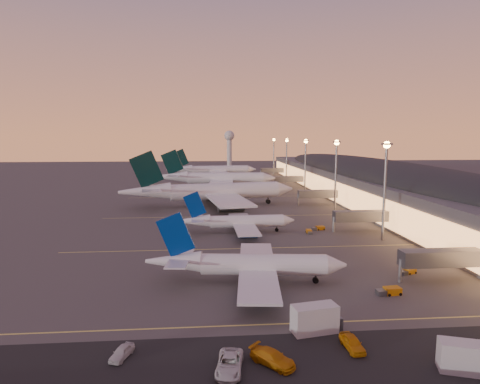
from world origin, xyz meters
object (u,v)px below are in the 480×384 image
airliner_wide_near (210,192)px  baggage_tug_d (309,232)px  airliner_narrow_south (246,265)px  airliner_narrow_north (236,222)px  airliner_wide_far (212,170)px  radar_tower (229,142)px  catering_truck_b (469,359)px  baggage_tug_a (389,291)px  baggage_tug_c (319,228)px  service_van_a (122,352)px  baggage_tug_b (408,271)px  service_van_b (273,358)px  catering_truck_a (317,319)px  airliner_wide_mid (215,178)px  service_van_c (230,364)px  service_van_d (352,343)px

airliner_wide_near → baggage_tug_d: 54.84m
airliner_narrow_south → airliner_narrow_north: size_ratio=1.12×
airliner_wide_far → radar_tower: bearing=74.1°
catering_truck_b → baggage_tug_d: (-1.39, 67.55, -1.20)m
baggage_tug_a → baggage_tug_c: 48.50m
service_van_a → baggage_tug_b: bearing=46.6°
baggage_tug_d → airliner_wide_near: bearing=33.0°
airliner_wide_near → baggage_tug_d: airliner_wide_near is taller
baggage_tug_c → service_van_b: bearing=-119.2°
baggage_tug_d → catering_truck_a: bearing=169.4°
catering_truck_a → baggage_tug_d: 58.15m
baggage_tug_b → service_van_b: (-32.17, -29.57, 0.39)m
baggage_tug_b → airliner_wide_mid: bearing=82.2°
service_van_a → catering_truck_b: bearing=9.9°
airliner_narrow_north → catering_truck_a: (6.96, -59.37, -1.29)m
baggage_tug_a → baggage_tug_b: bearing=44.5°
service_van_a → radar_tower: bearing=103.3°
airliner_narrow_south → baggage_tug_c: 48.14m
radar_tower → airliner_wide_near: bearing=-95.3°
airliner_narrow_north → radar_tower: radar_tower is taller
catering_truck_a → baggage_tug_a: bearing=26.2°
airliner_narrow_south → airliner_narrow_north: airliner_narrow_south is taller
airliner_wide_near → baggage_tug_b: bearing=-74.1°
airliner_wide_mid → service_van_c: 166.87m
baggage_tug_c → service_van_c: (-29.97, -69.04, 0.37)m
airliner_narrow_north → service_van_c: size_ratio=5.32×
catering_truck_b → service_van_d: 13.08m
airliner_wide_mid → baggage_tug_c: airliner_wide_mid is taller
baggage_tug_d → baggage_tug_a: bearing=-173.8°
baggage_tug_d → service_van_b: service_van_b is taller
airliner_narrow_south → airliner_wide_near: bearing=99.9°
airliner_wide_mid → catering_truck_a: bearing=-82.3°
airliner_wide_mid → service_van_a: 163.63m
catering_truck_a → service_van_c: (-12.70, -8.48, -0.94)m
airliner_narrow_north → baggage_tug_a: size_ratio=7.71×
radar_tower → baggage_tug_c: bearing=-87.1°
baggage_tug_b → service_van_a: service_van_a is taller
service_van_b → service_van_c: service_van_c is taller
airliner_narrow_north → baggage_tug_b: (31.64, -37.41, -2.65)m
service_van_c → service_van_d: size_ratio=1.29×
service_van_b → service_van_c: size_ratio=0.93×
catering_truck_b → service_van_c: bearing=-166.5°
service_van_a → service_van_b: (18.33, -3.03, 0.15)m
service_van_b → service_van_a: bearing=125.7°
service_van_a → catering_truck_a: bearing=28.9°
catering_truck_b → service_van_d: bearing=170.8°
airliner_wide_near → catering_truck_b: 118.36m
airliner_wide_far → service_van_d: size_ratio=12.24×
airliner_wide_near → airliner_wide_far: airliner_wide_near is taller
baggage_tug_b → catering_truck_a: size_ratio=0.50×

